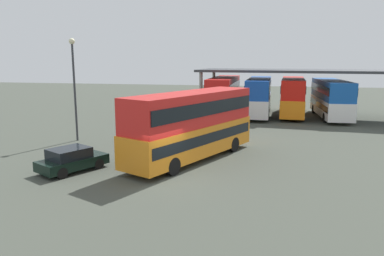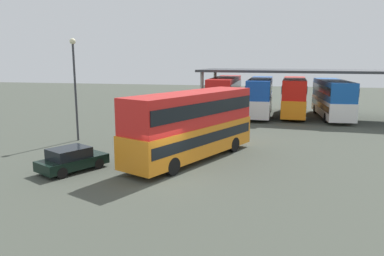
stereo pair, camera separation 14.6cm
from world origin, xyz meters
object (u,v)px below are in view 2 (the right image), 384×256
Objects in this scene: double_decker_near_canopy at (225,94)px; double_decker_far_right at (294,95)px; double_decker_mid_row at (260,95)px; double_decker_end_of_row at (332,97)px; parked_hatchback at (72,159)px; double_decker_main at (192,123)px; lamppost_tall at (75,77)px.

double_decker_near_canopy is 1.08× the size of double_decker_far_right.
double_decker_mid_row reaches higher than double_decker_end_of_row.
double_decker_end_of_row is (3.91, -0.88, -0.05)m from double_decker_far_right.
double_decker_end_of_row is (11.46, -0.04, -0.10)m from double_decker_near_canopy.
double_decker_mid_row is at bearing 83.62° from double_decker_end_of_row.
double_decker_end_of_row is (17.17, 23.16, 1.54)m from parked_hatchback.
double_decker_end_of_row is (11.07, 19.31, -0.11)m from double_decker_main.
lamppost_tall is (-9.43, -15.80, 2.56)m from double_decker_near_canopy.
double_decker_end_of_row is (7.56, -0.45, -0.04)m from double_decker_mid_row.
double_decker_main is 2.55× the size of parked_hatchback.
double_decker_main is 0.93× the size of double_decker_mid_row.
double_decker_far_right reaches higher than double_decker_end_of_row.
double_decker_near_canopy is at bearing 86.86° from double_decker_end_of_row.
double_decker_mid_row is 21.15m from lamppost_tall.
double_decker_end_of_row is at bearing -5.08° from double_decker_main.
parked_hatchback is at bearing -63.27° from lamppost_tall.
parked_hatchback is 0.39× the size of double_decker_end_of_row.
double_decker_end_of_row is at bearing -89.64° from double_decker_near_canopy.
double_decker_mid_row is at bearing 99.82° from double_decker_far_right.
double_decker_far_right is (7.15, 20.20, -0.05)m from double_decker_main.
parked_hatchback is at bearing 154.19° from double_decker_far_right.
parked_hatchback is 0.36× the size of double_decker_near_canopy.
lamppost_tall is at bearing 124.08° from double_decker_end_of_row.
double_decker_far_right is 4.01m from double_decker_end_of_row.
double_decker_near_canopy is at bearing 99.48° from double_decker_far_right.
double_decker_end_of_row is at bearing -99.68° from double_decker_far_right.
double_decker_near_canopy is at bearing 97.14° from double_decker_mid_row.
parked_hatchback is 27.50m from double_decker_far_right.
double_decker_near_canopy is 7.59m from double_decker_far_right.
double_decker_main is at bearing 170.99° from double_decker_mid_row.
lamppost_tall reaches higher than double_decker_far_right.
parked_hatchback is 25.54m from double_decker_mid_row.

